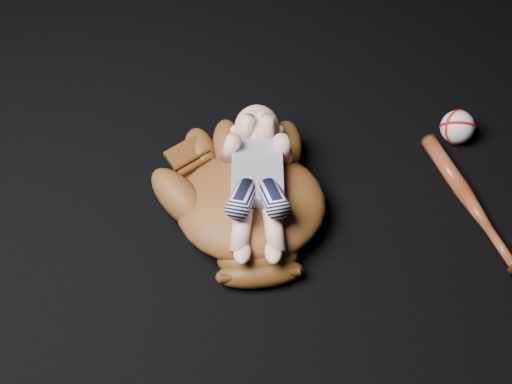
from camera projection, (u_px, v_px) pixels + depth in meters
baseball_glove at (251, 200)px, 1.40m from camera, size 0.43×0.48×0.15m
newborn_baby at (257, 180)px, 1.35m from camera, size 0.21×0.40×0.16m
baseball_bat at (470, 201)px, 1.46m from camera, size 0.13×0.40×0.04m
baseball at (457, 127)px, 1.58m from camera, size 0.10×0.10×0.08m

